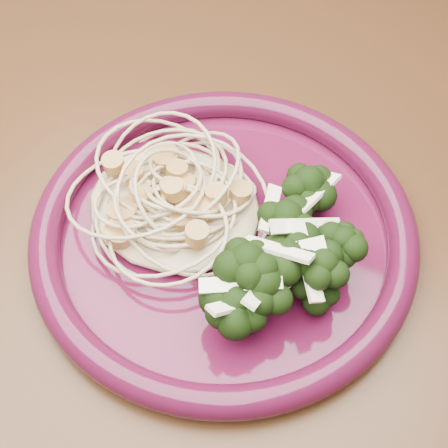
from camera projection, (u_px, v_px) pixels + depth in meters
dining_table at (323, 336)px, 0.56m from camera, size 1.20×0.80×0.75m
dinner_plate at (224, 230)px, 0.49m from camera, size 0.31×0.31×0.03m
spaghetti_pile at (174, 198)px, 0.50m from camera, size 0.15×0.13×0.03m
scallop_cluster at (171, 169)px, 0.47m from camera, size 0.12×0.12×0.04m
broccoli_pile at (290, 245)px, 0.46m from camera, size 0.09×0.15×0.05m
onion_garnish at (294, 220)px, 0.43m from camera, size 0.07×0.10×0.06m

